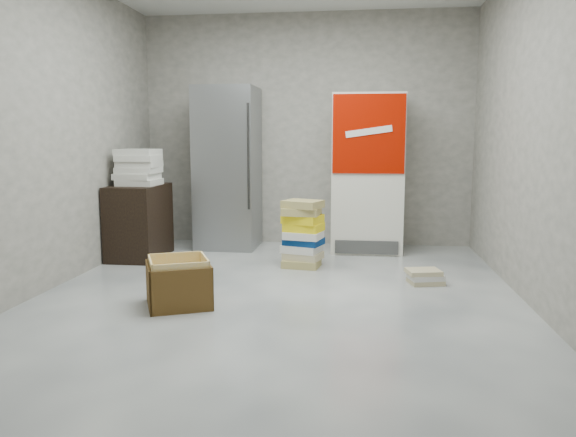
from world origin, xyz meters
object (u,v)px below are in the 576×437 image
(wood_shelf, at_px, (139,221))
(phonebook_stack_main, at_px, (303,234))
(coke_cooler, at_px, (367,173))
(steel_fridge, at_px, (228,168))
(cardboard_box, at_px, (179,286))

(wood_shelf, xyz_separation_m, phonebook_stack_main, (1.82, -0.23, -0.06))
(phonebook_stack_main, bearing_deg, coke_cooler, 69.12)
(phonebook_stack_main, bearing_deg, steel_fridge, 149.84)
(cardboard_box, bearing_deg, steel_fridge, 69.57)
(steel_fridge, distance_m, wood_shelf, 1.23)
(steel_fridge, bearing_deg, coke_cooler, -0.18)
(steel_fridge, distance_m, coke_cooler, 1.65)
(steel_fridge, distance_m, phonebook_stack_main, 1.51)
(steel_fridge, relative_size, phonebook_stack_main, 2.77)
(wood_shelf, bearing_deg, cardboard_box, -59.52)
(coke_cooler, height_order, wood_shelf, coke_cooler)
(steel_fridge, xyz_separation_m, phonebook_stack_main, (0.99, -0.96, -0.61))
(coke_cooler, distance_m, cardboard_box, 2.93)
(steel_fridge, bearing_deg, cardboard_box, -86.08)
(steel_fridge, xyz_separation_m, wood_shelf, (-0.83, -0.73, -0.55))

